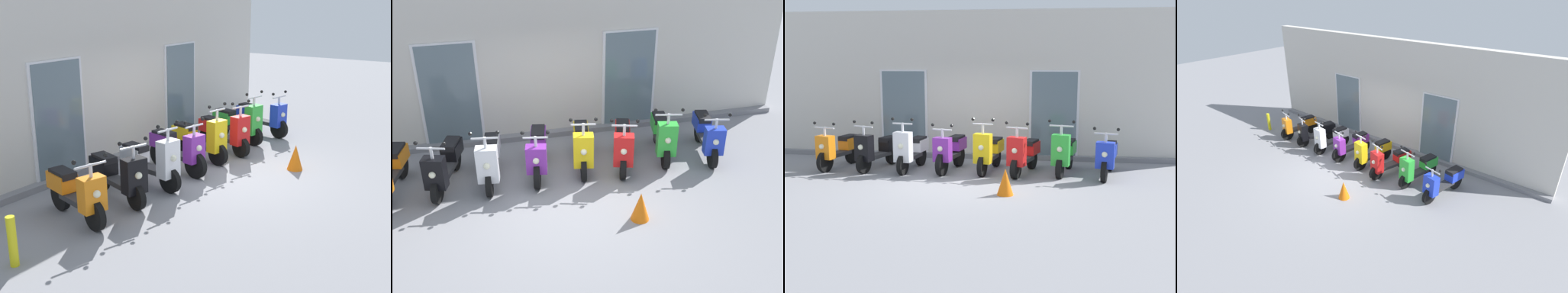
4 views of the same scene
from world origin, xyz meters
The scene contains 11 objects.
ground_plane centered at (0.00, 0.00, 0.00)m, with size 40.00×40.00×0.00m, color gray.
storefront_facade centered at (0.00, 2.70, 1.85)m, with size 11.37×0.50×3.81m.
scooter_orange centered at (-3.14, 0.92, 0.47)m, with size 0.72×1.52×1.16m.
scooter_black centered at (-2.17, 0.92, 0.47)m, with size 0.78×1.56×1.21m.
scooter_white centered at (-1.34, 0.86, 0.49)m, with size 0.59×1.51×1.30m.
scooter_purple centered at (-0.42, 0.92, 0.47)m, with size 0.64×1.55×1.17m.
scooter_yellow centered at (0.48, 0.96, 0.49)m, with size 0.64×1.56×1.30m.
scooter_red centered at (1.29, 0.83, 0.47)m, with size 0.77×1.53×1.25m.
scooter_green centered at (2.20, 0.98, 0.48)m, with size 0.71×1.52×1.29m.
scooter_blue centered at (3.13, 0.83, 0.46)m, with size 0.70×1.60×1.17m.
traffic_cone centered at (1.01, -0.99, 0.26)m, with size 0.32×0.32×0.52m, color orange.
Camera 3 is at (1.72, -10.13, 2.58)m, focal length 45.31 mm.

